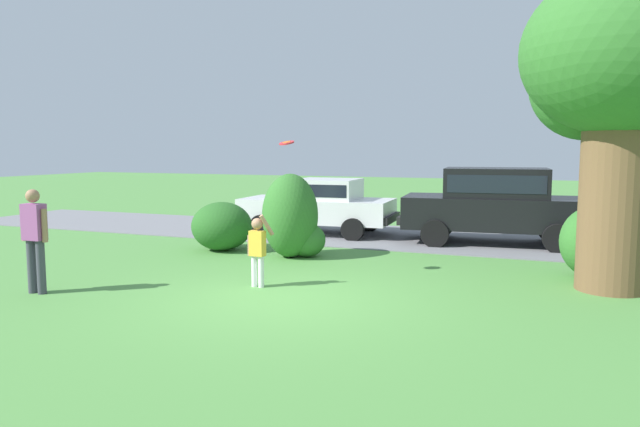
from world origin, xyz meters
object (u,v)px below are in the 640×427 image
(oak_tree_large, at_px, (621,72))
(adult_onlooker, at_px, (35,235))
(parked_sedan, at_px, (320,204))
(parked_suv, at_px, (495,202))
(child_thrower, at_px, (258,246))
(frisbee, at_px, (287,143))

(oak_tree_large, distance_m, adult_onlooker, 10.09)
(parked_sedan, xyz_separation_m, parked_suv, (4.74, -0.02, 0.23))
(oak_tree_large, relative_size, parked_sedan, 1.19)
(oak_tree_large, bearing_deg, parked_sedan, 149.11)
(parked_sedan, relative_size, child_thrower, 3.49)
(frisbee, height_order, adult_onlooker, frisbee)
(parked_suv, height_order, adult_onlooker, parked_suv)
(parked_suv, height_order, frisbee, frisbee)
(frisbee, bearing_deg, parked_sedan, 105.44)
(parked_suv, xyz_separation_m, child_thrower, (-3.39, -6.34, -0.36))
(oak_tree_large, relative_size, frisbee, 18.73)
(oak_tree_large, relative_size, child_thrower, 4.17)
(child_thrower, bearing_deg, oak_tree_large, 20.66)
(frisbee, bearing_deg, adult_onlooker, -142.12)
(parked_sedan, height_order, child_thrower, parked_sedan)
(frisbee, bearing_deg, oak_tree_large, 13.08)
(parked_sedan, height_order, adult_onlooker, adult_onlooker)
(frisbee, xyz_separation_m, adult_onlooker, (-3.38, -2.63, -1.52))
(child_thrower, bearing_deg, parked_sedan, 101.99)
(parked_sedan, distance_m, adult_onlooker, 8.34)
(parked_sedan, xyz_separation_m, child_thrower, (1.35, -6.36, -0.13))
(oak_tree_large, relative_size, parked_suv, 1.11)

